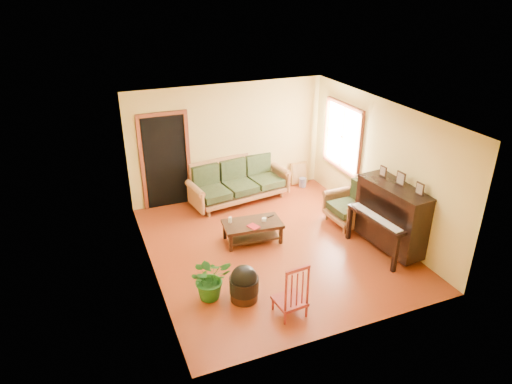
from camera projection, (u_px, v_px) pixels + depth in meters
name	position (u px, v px, depth m)	size (l,w,h in m)	color
floor	(273.00, 246.00, 8.67)	(5.00, 5.00, 0.00)	maroon
doorway	(166.00, 162.00, 9.82)	(1.08, 0.16, 2.05)	black
window	(343.00, 137.00, 9.87)	(0.12, 1.36, 1.46)	white
sofa	(239.00, 181.00, 10.23)	(2.25, 0.94, 0.96)	#9A6238
coffee_table	(252.00, 232.00, 8.76)	(1.11, 0.60, 0.40)	black
armchair	(349.00, 203.00, 9.30)	(0.87, 0.91, 0.91)	#9A6238
piano	(393.00, 217.00, 8.36)	(0.86, 1.46, 1.29)	black
footstool	(244.00, 287.00, 7.17)	(0.47, 0.47, 0.45)	black
red_chair	(290.00, 288.00, 6.75)	(0.43, 0.47, 0.93)	maroon
leaning_frame	(299.00, 173.00, 11.16)	(0.44, 0.10, 0.58)	#AE833A
ceramic_crock	(303.00, 182.00, 11.09)	(0.18, 0.18, 0.22)	#2F408D
potted_plant	(210.00, 278.00, 7.15)	(0.66, 0.57, 0.73)	#1D5719
book	(250.00, 228.00, 8.46)	(0.17, 0.23, 0.02)	maroon
candle	(230.00, 220.00, 8.66)	(0.07, 0.07, 0.11)	silver
glass_jar	(264.00, 220.00, 8.72)	(0.09, 0.09, 0.06)	white
remote	(270.00, 216.00, 8.90)	(0.15, 0.04, 0.01)	black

